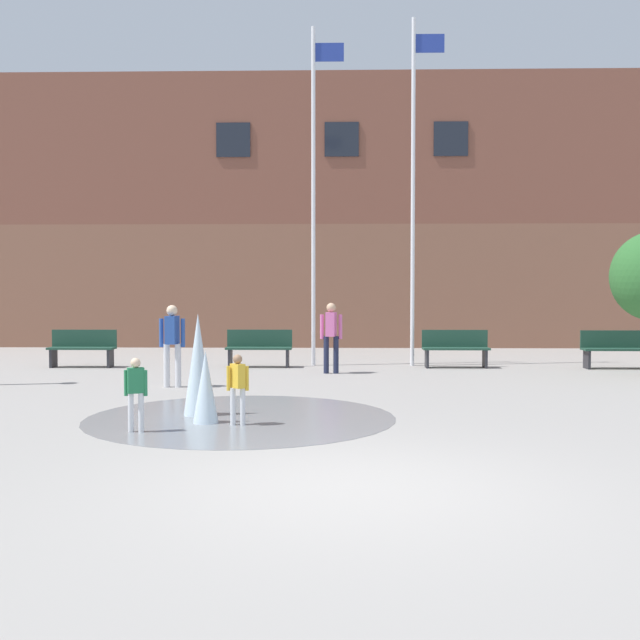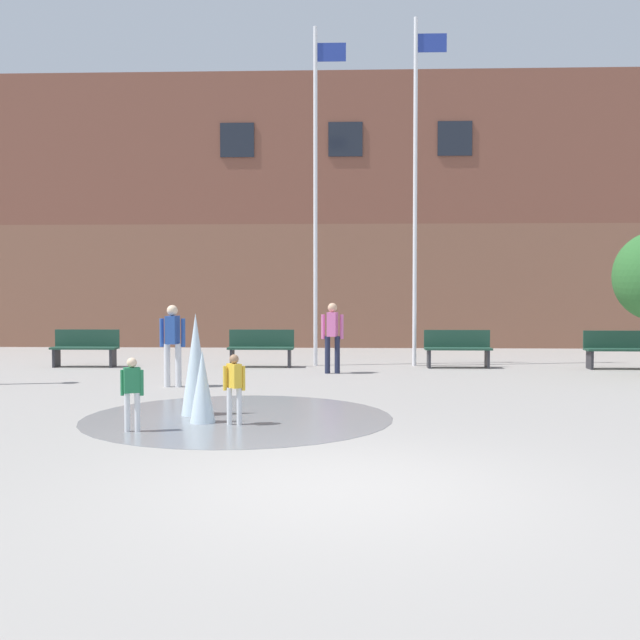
{
  "view_description": "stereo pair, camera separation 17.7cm",
  "coord_description": "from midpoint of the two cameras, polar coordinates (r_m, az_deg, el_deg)",
  "views": [
    {
      "loc": [
        -0.12,
        -7.05,
        1.87
      ],
      "look_at": [
        -0.46,
        7.39,
        1.3
      ],
      "focal_mm": 42.0,
      "sensor_mm": 36.0,
      "label": 1
    },
    {
      "loc": [
        0.06,
        -7.05,
        1.87
      ],
      "look_at": [
        -0.46,
        7.39,
        1.3
      ],
      "focal_mm": 42.0,
      "sensor_mm": 36.0,
      "label": 2
    }
  ],
  "objects": [
    {
      "name": "ground_plane",
      "position": [
        7.29,
        2.28,
        -12.61
      ],
      "size": [
        100.0,
        100.0,
        0.0
      ],
      "primitive_type": "plane",
      "color": "gray"
    },
    {
      "name": "library_building",
      "position": [
        27.4,
        2.14,
        7.71
      ],
      "size": [
        36.0,
        6.05,
        8.94
      ],
      "color": "brown",
      "rests_on": "ground"
    },
    {
      "name": "splash_fountain",
      "position": [
        11.16,
        -8.02,
        -4.81
      ],
      "size": [
        4.55,
        4.55,
        1.53
      ],
      "color": "gray",
      "rests_on": "ground"
    },
    {
      "name": "park_bench_far_left",
      "position": [
        19.17,
        -17.19,
        -2.0
      ],
      "size": [
        1.6,
        0.44,
        0.91
      ],
      "color": "#28282D",
      "rests_on": "ground"
    },
    {
      "name": "park_bench_under_left_flagpole",
      "position": [
        18.32,
        -4.24,
        -2.1
      ],
      "size": [
        1.6,
        0.44,
        0.91
      ],
      "color": "#28282D",
      "rests_on": "ground"
    },
    {
      "name": "park_bench_center",
      "position": [
        18.42,
        10.71,
        -2.11
      ],
      "size": [
        1.6,
        0.44,
        0.91
      ],
      "color": "#28282D",
      "rests_on": "ground"
    },
    {
      "name": "park_bench_under_right_flagpole",
      "position": [
        19.22,
        22.05,
        -2.05
      ],
      "size": [
        1.6,
        0.44,
        0.91
      ],
      "color": "#28282D",
      "rests_on": "ground"
    },
    {
      "name": "teen_by_trashcan",
      "position": [
        16.83,
        1.25,
        -0.93
      ],
      "size": [
        0.5,
        0.37,
        1.59
      ],
      "rotation": [
        0.0,
        0.0,
        -1.74
      ],
      "color": "#1E233D",
      "rests_on": "ground"
    },
    {
      "name": "child_running",
      "position": [
        10.47,
        -6.07,
        -4.84
      ],
      "size": [
        0.31,
        0.24,
        0.99
      ],
      "rotation": [
        0.0,
        0.0,
        2.27
      ],
      "color": "silver",
      "rests_on": "ground"
    },
    {
      "name": "child_with_pink_shirt",
      "position": [
        10.2,
        -13.65,
        -5.08
      ],
      "size": [
        0.31,
        0.2,
        0.99
      ],
      "rotation": [
        0.0,
        0.0,
        0.42
      ],
      "color": "silver",
      "rests_on": "ground"
    },
    {
      "name": "adult_near_bench",
      "position": [
        14.72,
        -10.84,
        -1.43
      ],
      "size": [
        0.5,
        0.36,
        1.59
      ],
      "rotation": [
        0.0,
        0.0,
        -1.66
      ],
      "color": "silver",
      "rests_on": "ground"
    },
    {
      "name": "flagpole_left",
      "position": [
        18.76,
        0.01,
        10.07
      ],
      "size": [
        0.8,
        0.1,
        8.34
      ],
      "color": "silver",
      "rests_on": "ground"
    },
    {
      "name": "flagpole_right",
      "position": [
        18.84,
        7.62,
        10.32
      ],
      "size": [
        0.8,
        0.1,
        8.53
      ],
      "color": "silver",
      "rests_on": "ground"
    }
  ]
}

